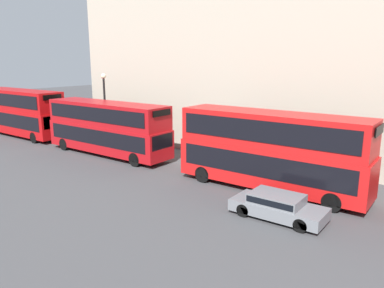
{
  "coord_description": "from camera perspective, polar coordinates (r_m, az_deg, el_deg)",
  "views": [
    {
      "loc": [
        -17.53,
        10.02,
        7.36
      ],
      "look_at": [
        0.48,
        23.3,
        2.28
      ],
      "focal_mm": 35.0,
      "sensor_mm": 36.0,
      "label": 1
    }
  ],
  "objects": [
    {
      "name": "bus_third_in_queue",
      "position": [
        29.84,
        -12.82,
        2.68
      ],
      "size": [
        2.59,
        11.38,
        4.14
      ],
      "color": "#A80F14",
      "rests_on": "ground"
    },
    {
      "name": "car_hatchback",
      "position": [
        18.33,
        12.89,
        -9.07
      ],
      "size": [
        1.86,
        4.4,
        1.18
      ],
      "color": "slate",
      "rests_on": "ground"
    },
    {
      "name": "street_lamp",
      "position": [
        32.79,
        -13.16,
        6.32
      ],
      "size": [
        0.44,
        0.44,
        6.21
      ],
      "color": "black",
      "rests_on": "ground"
    },
    {
      "name": "bus_second_in_queue",
      "position": [
        21.53,
        11.94,
        -0.63
      ],
      "size": [
        2.59,
        10.92,
        4.49
      ],
      "color": "red",
      "rests_on": "ground"
    },
    {
      "name": "bus_trailing",
      "position": [
        39.94,
        -24.62,
        4.61
      ],
      "size": [
        2.59,
        10.91,
        4.5
      ],
      "color": "#B20C0F",
      "rests_on": "ground"
    },
    {
      "name": "pedestrian",
      "position": [
        31.2,
        -8.59,
        0.44
      ],
      "size": [
        0.36,
        0.36,
        1.67
      ],
      "color": "#26262D",
      "rests_on": "ground"
    }
  ]
}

